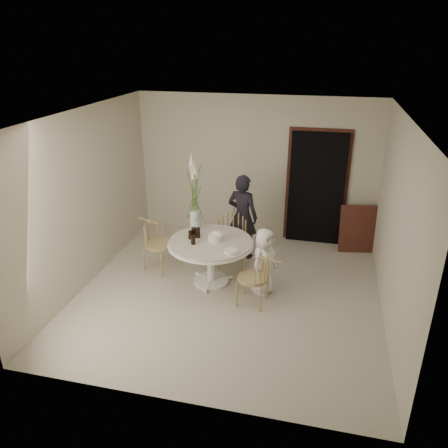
% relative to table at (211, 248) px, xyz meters
% --- Properties ---
extents(ground, '(4.50, 4.50, 0.00)m').
position_rel_table_xyz_m(ground, '(0.35, -0.25, -0.62)').
color(ground, beige).
rests_on(ground, ground).
extents(room_shell, '(4.50, 4.50, 4.50)m').
position_rel_table_xyz_m(room_shell, '(0.35, -0.25, 1.00)').
color(room_shell, white).
rests_on(room_shell, ground).
extents(doorway, '(1.00, 0.10, 2.10)m').
position_rel_table_xyz_m(doorway, '(1.50, 1.94, 0.43)').
color(doorway, black).
rests_on(doorway, ground).
extents(door_trim, '(1.12, 0.03, 2.22)m').
position_rel_table_xyz_m(door_trim, '(1.50, 1.98, 0.49)').
color(door_trim, '#50211B').
rests_on(door_trim, ground).
extents(table, '(1.33, 1.33, 0.73)m').
position_rel_table_xyz_m(table, '(0.00, 0.00, 0.00)').
color(table, white).
rests_on(table, ground).
extents(picture_frame, '(0.68, 0.30, 0.87)m').
position_rel_table_xyz_m(picture_frame, '(2.30, 1.70, -0.18)').
color(picture_frame, '#50211B').
rests_on(picture_frame, ground).
extents(chair_far, '(0.53, 0.57, 0.91)m').
position_rel_table_xyz_m(chair_far, '(0.17, 0.78, -0.03)').
color(chair_far, tan).
rests_on(chair_far, ground).
extents(chair_right, '(0.50, 0.47, 0.78)m').
position_rel_table_xyz_m(chair_right, '(0.85, -0.45, -0.11)').
color(chair_right, tan).
rests_on(chair_right, ground).
extents(chair_left, '(0.61, 0.58, 0.85)m').
position_rel_table_xyz_m(chair_left, '(-1.05, 0.27, -0.06)').
color(chair_left, tan).
rests_on(chair_left, ground).
extents(girl, '(0.62, 0.49, 1.51)m').
position_rel_table_xyz_m(girl, '(0.30, 1.03, 0.14)').
color(girl, black).
rests_on(girl, ground).
extents(boy, '(0.52, 0.61, 1.05)m').
position_rel_table_xyz_m(boy, '(0.85, -0.09, -0.09)').
color(boy, white).
rests_on(boy, ground).
extents(birthday_cake, '(0.23, 0.23, 0.16)m').
position_rel_table_xyz_m(birthday_cake, '(0.07, 0.02, 0.17)').
color(birthday_cake, white).
rests_on(birthday_cake, table).
extents(cola_tumbler_a, '(0.08, 0.08, 0.13)m').
position_rel_table_xyz_m(cola_tumbler_a, '(-0.33, 0.01, 0.18)').
color(cola_tumbler_a, black).
rests_on(cola_tumbler_a, table).
extents(cola_tumbler_b, '(0.08, 0.08, 0.14)m').
position_rel_table_xyz_m(cola_tumbler_b, '(-0.23, -0.17, 0.19)').
color(cola_tumbler_b, black).
rests_on(cola_tumbler_b, table).
extents(cola_tumbler_c, '(0.10, 0.10, 0.16)m').
position_rel_table_xyz_m(cola_tumbler_c, '(-0.23, 0.08, 0.19)').
color(cola_tumbler_c, black).
rests_on(cola_tumbler_c, table).
extents(cola_tumbler_d, '(0.08, 0.08, 0.16)m').
position_rel_table_xyz_m(cola_tumbler_d, '(-0.30, 0.08, 0.19)').
color(cola_tumbler_d, black).
rests_on(cola_tumbler_d, table).
extents(plate_stack, '(0.24, 0.24, 0.05)m').
position_rel_table_xyz_m(plate_stack, '(0.39, -0.32, 0.14)').
color(plate_stack, white).
rests_on(plate_stack, table).
extents(flower_vase, '(0.17, 0.17, 1.27)m').
position_rel_table_xyz_m(flower_vase, '(-0.37, 0.41, 0.68)').
color(flower_vase, silver).
rests_on(flower_vase, table).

